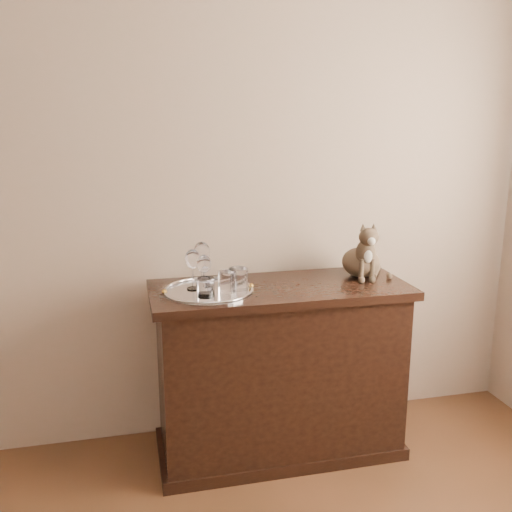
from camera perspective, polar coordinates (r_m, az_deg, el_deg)
The scene contains 10 objects.
wall_back at distance 2.77m, azimuth -11.45°, elevation 8.03°, with size 4.00×0.10×2.70m, color tan.
sideboard at distance 2.80m, azimuth 2.34°, elevation -11.35°, with size 1.20×0.50×0.85m, color black, non-canonical shape.
tray at distance 2.55m, azimuth -4.75°, elevation -3.59°, with size 0.40×0.40×0.01m, color silver.
wine_glass_a at distance 2.56m, azimuth -6.34°, elevation -1.33°, with size 0.07×0.07×0.18m, color white, non-canonical shape.
wine_glass_b at distance 2.63m, azimuth -5.41°, elevation -0.71°, with size 0.08×0.08×0.20m, color white, non-canonical shape.
wine_glass_d at distance 2.51m, azimuth -5.21°, elevation -1.77°, with size 0.06×0.06×0.17m, color silver, non-canonical shape.
tumbler_a at distance 2.52m, azimuth -2.88°, elevation -2.59°, with size 0.08×0.08×0.09m, color silver.
tumbler_b at distance 2.46m, azimuth -5.05°, elevation -3.15°, with size 0.07×0.07×0.08m, color silver.
tumbler_c at distance 2.55m, azimuth -1.80°, elevation -2.30°, with size 0.09×0.09×0.10m, color white.
cat at distance 2.82m, azimuth 10.50°, elevation 0.77°, with size 0.28×0.26×0.28m, color #4F3F2F, non-canonical shape.
Camera 1 is at (-0.09, -0.50, 1.61)m, focal length 40.00 mm.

